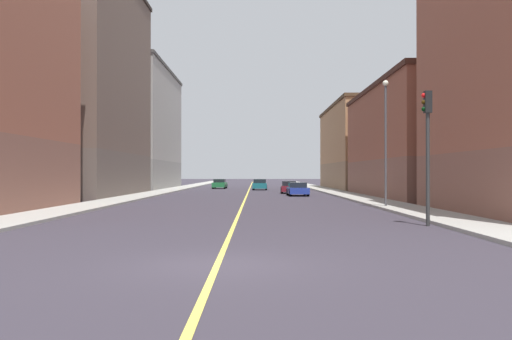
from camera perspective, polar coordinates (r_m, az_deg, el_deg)
ground_plane at (r=12.94m, az=-4.05°, el=-9.97°), size 400.00×400.00×0.00m
sidewalk_left at (r=62.40m, az=8.29°, el=-2.28°), size 2.91×168.00×0.15m
sidewalk_right at (r=62.69m, az=-9.81°, el=-2.27°), size 2.91×168.00×0.15m
lane_center_stripe at (r=61.77m, az=-0.78°, el=-2.37°), size 0.16×154.00×0.01m
building_left_mid at (r=51.45m, az=17.61°, el=2.88°), size 10.54×24.08×10.10m
building_left_far at (r=76.42m, az=11.77°, el=2.35°), size 10.54×24.79×11.53m
building_right_midblock at (r=55.31m, az=-18.39°, el=8.48°), size 10.54×21.42×21.29m
building_right_distant at (r=78.06m, az=-12.79°, el=4.24°), size 10.54×24.71×16.84m
traffic_light_left_near at (r=23.29m, az=17.69°, el=3.25°), size 0.40×0.32×5.55m
street_lamp_left_near at (r=34.57m, az=13.58°, el=4.07°), size 0.36×0.36×7.81m
car_blue at (r=52.31m, az=4.47°, el=-2.05°), size 2.00×4.22×1.30m
car_maroon at (r=59.06m, az=3.56°, el=-1.84°), size 1.87×4.33×1.33m
car_teal at (r=71.00m, az=0.48°, el=-1.55°), size 1.97×4.43×1.42m
car_green at (r=77.20m, az=-3.78°, el=-1.48°), size 2.01×4.35×1.37m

